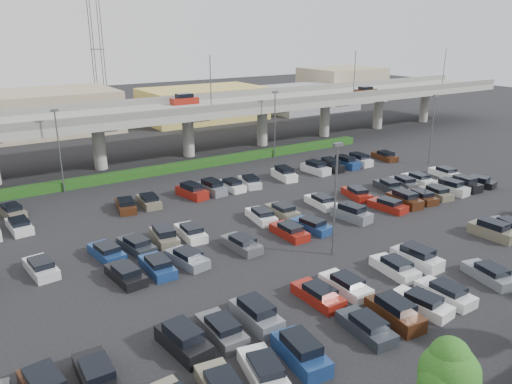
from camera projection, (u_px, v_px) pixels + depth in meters
ground at (281, 226)px, 51.41m from camera, size 280.00×280.00×0.00m
overpass at (155, 115)px, 74.59m from camera, size 150.00×13.00×15.80m
hedge at (179, 167)px, 71.15m from camera, size 66.00×1.60×1.10m
parked_cars at (301, 231)px, 48.67m from camera, size 63.21×41.68×1.67m
light_poles at (236, 170)px, 48.91m from camera, size 66.90×48.38×10.30m
distant_buildings at (159, 105)px, 105.86m from camera, size 138.00×24.00×9.00m
comm_tower at (97, 46)px, 107.51m from camera, size 2.40×2.40×30.00m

